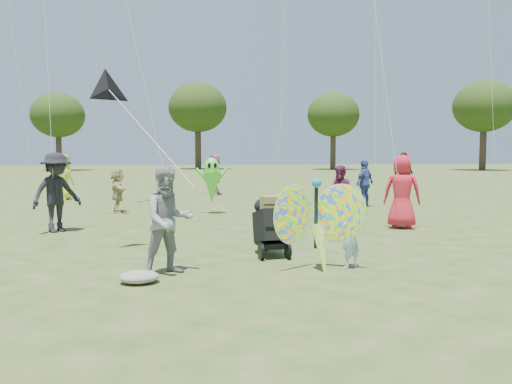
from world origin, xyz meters
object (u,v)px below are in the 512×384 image
crowd_e (341,193)px  crowd_g (64,177)px  jogging_stroller (270,222)px  child_girl (350,236)px  crowd_d (118,190)px  adult_man (169,220)px  crowd_a (402,192)px  butterfly_kite (318,225)px  crowd_h (404,174)px  crowd_c (365,183)px  crowd_j (214,174)px  crowd_b (57,193)px  alien_kite (212,183)px

crowd_e → crowd_g: crowd_g is taller
jogging_stroller → crowd_g: bearing=110.5°
child_girl → crowd_d: bearing=-91.1°
adult_man → crowd_a: size_ratio=0.90×
child_girl → crowd_d: (-4.44, 8.67, 0.18)m
adult_man → crowd_d: bearing=83.0°
jogging_stroller → butterfly_kite: bearing=-73.8°
adult_man → crowd_h: bearing=34.2°
crowd_d → crowd_g: crowd_g is taller
crowd_g → jogging_stroller: size_ratio=1.69×
crowd_g → jogging_stroller: crowd_g is taller
crowd_h → crowd_a: bearing=37.2°
crowd_d → crowd_h: crowd_h is taller
crowd_c → crowd_j: (-4.65, 6.56, 0.10)m
child_girl → crowd_g: crowd_g is taller
crowd_a → crowd_b: crowd_b is taller
crowd_b → jogging_stroller: (4.40, -3.55, -0.33)m
child_girl → crowd_b: crowd_b is taller
child_girl → adult_man: size_ratio=0.63×
alien_kite → crowd_b: bearing=-142.5°
crowd_h → crowd_b: bearing=7.2°
crowd_g → butterfly_kite: (6.46, -13.69, -0.20)m
crowd_h → alien_kite: 10.64m
crowd_c → adult_man: bearing=15.9°
crowd_g → adult_man: bearing=-130.4°
crowd_c → crowd_j: size_ratio=0.89×
adult_man → crowd_a: 6.88m
crowd_c → crowd_e: bearing=21.3°
crowd_a → crowd_d: (-7.28, 4.76, -0.21)m
butterfly_kite → alien_kite: size_ratio=1.00×
crowd_c → crowd_d: 8.36m
crowd_b → jogging_stroller: size_ratio=1.72×
crowd_e → crowd_h: crowd_h is taller
crowd_j → child_girl: bearing=-10.7°
crowd_h → crowd_d: bearing=-5.0°
crowd_g → alien_kite: 8.00m
crowd_e → alien_kite: alien_kite is taller
jogging_stroller → alien_kite: alien_kite is taller
child_girl → butterfly_kite: 0.61m
crowd_h → jogging_stroller: bearing=28.4°
crowd_c → crowd_j: crowd_j is taller
crowd_a → crowd_d: 8.70m
butterfly_kite → jogging_stroller: bearing=111.3°
crowd_a → jogging_stroller: crowd_a is taller
crowd_a → crowd_j: bearing=-48.3°
crowd_b → jogging_stroller: 5.66m
crowd_c → child_girl: bearing=29.9°
crowd_a → crowd_b: bearing=18.5°
child_girl → crowd_b: (-5.48, 4.77, 0.42)m
child_girl → butterfly_kite: bearing=-21.4°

